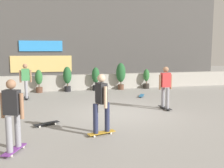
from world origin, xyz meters
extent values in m
plane|color=gray|center=(0.00, 0.00, 0.00)|extent=(48.00, 48.00, 0.00)
cube|color=#B2ADA3|center=(0.00, 6.00, 0.45)|extent=(18.00, 0.40, 0.90)
cube|color=#4C4947|center=(0.00, 10.00, 3.25)|extent=(20.00, 2.00, 6.50)
cube|color=#3399F2|center=(-3.04, 8.96, 2.60)|extent=(2.80, 0.08, 0.70)
cube|color=#F2CC72|center=(-3.04, 8.97, 1.40)|extent=(4.00, 0.06, 1.10)
cylinder|color=brown|center=(-3.14, 5.55, 0.15)|extent=(0.36, 0.36, 0.30)
cylinder|color=brown|center=(-3.14, 5.55, 0.38)|extent=(0.06, 0.06, 0.15)
ellipsoid|color=#2D6B33|center=(-3.14, 5.55, 0.86)|extent=(0.40, 0.40, 0.82)
cylinder|color=black|center=(-1.59, 5.55, 0.15)|extent=(0.36, 0.36, 0.30)
cylinder|color=brown|center=(-1.59, 5.55, 0.38)|extent=(0.06, 0.06, 0.15)
ellipsoid|color=#235B2D|center=(-1.59, 5.55, 0.93)|extent=(0.47, 0.47, 0.96)
cylinder|color=black|center=(0.03, 5.55, 0.15)|extent=(0.36, 0.36, 0.30)
cylinder|color=brown|center=(0.03, 5.55, 0.38)|extent=(0.06, 0.06, 0.15)
ellipsoid|color=#235B2D|center=(0.03, 5.55, 0.90)|extent=(0.44, 0.44, 0.90)
cylinder|color=brown|center=(1.54, 5.55, 0.15)|extent=(0.36, 0.36, 0.30)
cylinder|color=brown|center=(1.54, 5.55, 0.38)|extent=(0.06, 0.06, 0.15)
ellipsoid|color=#235B2D|center=(1.54, 5.55, 1.01)|extent=(0.55, 0.55, 1.13)
cylinder|color=#2D2823|center=(3.16, 5.55, 0.15)|extent=(0.36, 0.36, 0.30)
cylinder|color=brown|center=(3.16, 5.55, 0.38)|extent=(0.06, 0.06, 0.15)
ellipsoid|color=#2D6B33|center=(3.16, 5.55, 0.82)|extent=(0.36, 0.36, 0.74)
cube|color=black|center=(1.84, 0.17, 0.07)|extent=(0.24, 0.81, 0.02)
cylinder|color=silver|center=(1.74, 0.42, 0.03)|extent=(0.03, 0.06, 0.06)
cylinder|color=silver|center=(1.90, 0.43, 0.03)|extent=(0.03, 0.06, 0.06)
cylinder|color=silver|center=(1.77, -0.09, 0.03)|extent=(0.03, 0.06, 0.06)
cylinder|color=silver|center=(1.93, -0.09, 0.03)|extent=(0.03, 0.06, 0.06)
cylinder|color=gray|center=(1.83, 0.35, 0.49)|extent=(0.14, 0.14, 0.82)
cylinder|color=gray|center=(1.85, -0.01, 0.49)|extent=(0.14, 0.14, 0.82)
cube|color=red|center=(1.84, 0.17, 1.18)|extent=(0.37, 0.22, 0.56)
sphere|color=#9E7051|center=(1.84, 0.17, 1.59)|extent=(0.22, 0.22, 0.22)
cylinder|color=#9E7051|center=(1.60, 0.16, 1.10)|extent=(0.09, 0.09, 0.58)
cylinder|color=#9E7051|center=(2.07, 0.18, 1.10)|extent=(0.09, 0.09, 0.58)
cube|color=#BF8C26|center=(-1.24, -2.28, 0.07)|extent=(0.82, 0.42, 0.02)
cylinder|color=silver|center=(-1.47, -2.43, 0.03)|extent=(0.06, 0.04, 0.06)
cylinder|color=silver|center=(-1.51, -2.28, 0.03)|extent=(0.06, 0.04, 0.06)
cylinder|color=silver|center=(-0.97, -2.28, 0.03)|extent=(0.06, 0.04, 0.06)
cylinder|color=silver|center=(-1.01, -2.13, 0.03)|extent=(0.06, 0.04, 0.06)
cylinder|color=#282D4C|center=(-1.41, -2.33, 0.49)|extent=(0.14, 0.14, 0.82)
cylinder|color=#282D4C|center=(-1.07, -2.23, 0.49)|extent=(0.14, 0.14, 0.82)
cube|color=#262628|center=(-1.24, -2.28, 1.18)|extent=(0.29, 0.40, 0.56)
sphere|color=beige|center=(-1.24, -2.28, 1.59)|extent=(0.22, 0.22, 0.22)
cylinder|color=beige|center=(-1.17, -2.51, 1.10)|extent=(0.09, 0.09, 0.58)
cylinder|color=beige|center=(-1.31, -2.06, 1.10)|extent=(0.09, 0.09, 0.58)
cube|color=black|center=(-3.68, 3.77, 0.07)|extent=(0.28, 0.82, 0.02)
cylinder|color=silver|center=(-3.58, 3.52, 0.03)|extent=(0.04, 0.06, 0.06)
cylinder|color=silver|center=(-3.74, 3.51, 0.03)|extent=(0.04, 0.06, 0.06)
cylinder|color=silver|center=(-3.63, 4.04, 0.03)|extent=(0.04, 0.06, 0.06)
cylinder|color=silver|center=(-3.79, 4.02, 0.03)|extent=(0.04, 0.06, 0.06)
cylinder|color=gray|center=(-3.67, 3.59, 0.49)|extent=(0.14, 0.14, 0.82)
cylinder|color=gray|center=(-3.70, 3.95, 0.49)|extent=(0.14, 0.14, 0.82)
cube|color=#3F8C4C|center=(-3.68, 3.77, 1.18)|extent=(0.38, 0.23, 0.56)
sphere|color=#9E7051|center=(-3.68, 3.77, 1.59)|extent=(0.22, 0.22, 0.22)
cylinder|color=#9E7051|center=(-3.45, 3.80, 1.10)|extent=(0.09, 0.09, 0.58)
cylinder|color=#9E7051|center=(-3.92, 3.75, 1.10)|extent=(0.09, 0.09, 0.58)
cube|color=#72338C|center=(-3.44, -3.00, 0.07)|extent=(0.50, 0.81, 0.02)
cylinder|color=silver|center=(-3.47, -3.27, 0.03)|extent=(0.05, 0.06, 0.06)
cylinder|color=silver|center=(-3.62, -3.21, 0.03)|extent=(0.05, 0.06, 0.06)
cylinder|color=silver|center=(-3.26, -2.80, 0.03)|extent=(0.05, 0.06, 0.06)
cylinder|color=silver|center=(-3.41, -2.73, 0.03)|extent=(0.05, 0.06, 0.06)
cylinder|color=gray|center=(-3.51, -3.17, 0.49)|extent=(0.14, 0.14, 0.82)
cylinder|color=gray|center=(-3.37, -2.84, 0.49)|extent=(0.14, 0.14, 0.82)
cube|color=#262628|center=(-3.44, -3.00, 1.18)|extent=(0.41, 0.33, 0.56)
sphere|color=#9E7051|center=(-3.44, -3.00, 1.59)|extent=(0.22, 0.22, 0.22)
cylinder|color=#9E7051|center=(-3.22, -3.10, 1.10)|extent=(0.09, 0.09, 0.58)
cylinder|color=#9E7051|center=(-3.65, -2.91, 1.10)|extent=(0.09, 0.09, 0.58)
cube|color=#266699|center=(1.91, 2.99, 0.07)|extent=(0.55, 0.80, 0.02)
cylinder|color=silver|center=(1.96, 3.26, 0.03)|extent=(0.05, 0.06, 0.06)
cylinder|color=silver|center=(2.10, 3.19, 0.03)|extent=(0.05, 0.06, 0.06)
cylinder|color=silver|center=(1.72, 2.80, 0.03)|extent=(0.05, 0.06, 0.06)
cylinder|color=silver|center=(1.86, 2.73, 0.03)|extent=(0.05, 0.06, 0.06)
cube|color=black|center=(-2.73, -0.98, 0.07)|extent=(0.81, 0.52, 0.02)
cylinder|color=silver|center=(-2.52, -0.80, 0.03)|extent=(0.06, 0.05, 0.06)
cylinder|color=silver|center=(-2.46, -0.95, 0.03)|extent=(0.06, 0.05, 0.06)
cylinder|color=silver|center=(-3.00, -1.02, 0.03)|extent=(0.06, 0.05, 0.06)
cylinder|color=silver|center=(-2.93, -1.16, 0.03)|extent=(0.06, 0.05, 0.06)
camera|label=1|loc=(-2.62, -9.07, 2.35)|focal=41.37mm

